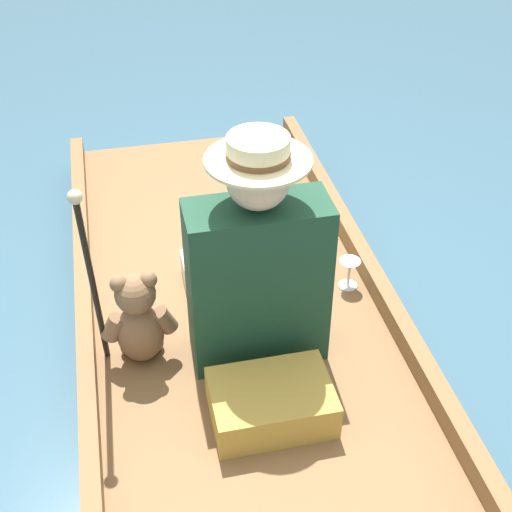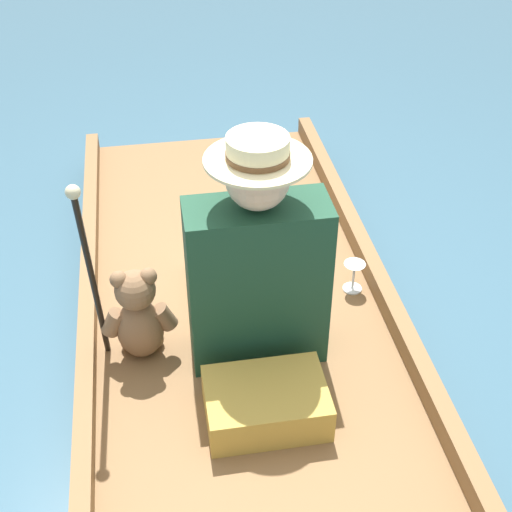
# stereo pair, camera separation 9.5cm
# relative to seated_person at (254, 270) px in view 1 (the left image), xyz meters

# --- Properties ---
(ground_plane) EXTENTS (16.00, 16.00, 0.00)m
(ground_plane) POSITION_rel_seated_person_xyz_m (-0.04, 0.09, -0.45)
(ground_plane) COLOR #385B70
(punt_boat) EXTENTS (1.20, 2.94, 0.21)m
(punt_boat) POSITION_rel_seated_person_xyz_m (-0.04, 0.09, -0.37)
(punt_boat) COLOR brown
(punt_boat) RESTS_ON ground_plane
(seat_cushion) EXTENTS (0.39, 0.27, 0.14)m
(seat_cushion) POSITION_rel_seated_person_xyz_m (-0.02, -0.38, -0.25)
(seat_cushion) COLOR #B7933D
(seat_cushion) RESTS_ON punt_boat
(seated_person) EXTENTS (0.47, 0.68, 0.86)m
(seated_person) POSITION_rel_seated_person_xyz_m (0.00, 0.00, 0.00)
(seated_person) COLOR white
(seated_person) RESTS_ON punt_boat
(teddy_bear) EXTENTS (0.27, 0.16, 0.38)m
(teddy_bear) POSITION_rel_seated_person_xyz_m (-0.41, -0.01, -0.14)
(teddy_bear) COLOR #846042
(teddy_bear) RESTS_ON punt_boat
(wine_glass) EXTENTS (0.09, 0.09, 0.13)m
(wine_glass) POSITION_rel_seated_person_xyz_m (0.43, 0.21, -0.22)
(wine_glass) COLOR silver
(wine_glass) RESTS_ON punt_boat
(walking_cane) EXTENTS (0.04, 0.20, 0.80)m
(walking_cane) POSITION_rel_seated_person_xyz_m (-0.54, -0.08, 0.16)
(walking_cane) COLOR black
(walking_cane) RESTS_ON punt_boat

